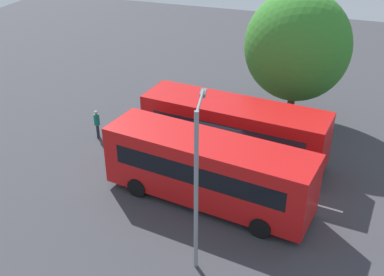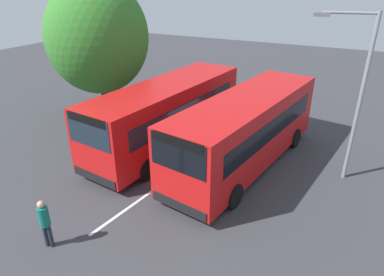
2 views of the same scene
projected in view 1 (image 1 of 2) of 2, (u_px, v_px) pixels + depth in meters
ground_plane at (212, 176)px, 23.84m from camera, size 65.44×65.44×0.00m
bus_far_left at (233, 129)px, 24.48m from camera, size 9.79×3.56×3.17m
bus_center_left at (207, 169)px, 21.20m from camera, size 9.83×3.93×3.17m
pedestrian at (97, 122)px, 26.81m from camera, size 0.40×0.40×1.70m
street_lamp at (197, 180)px, 16.70m from camera, size 0.61×2.19×6.64m
depot_tree at (297, 46)px, 27.18m from camera, size 6.10×5.49×7.82m
lane_stripe_outer_left at (212, 176)px, 23.84m from camera, size 12.85×1.84×0.01m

